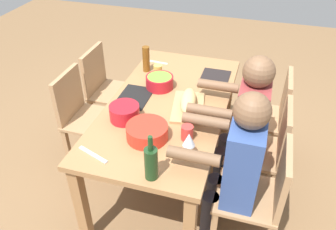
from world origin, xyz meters
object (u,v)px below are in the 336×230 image
Objects in this scene: chair_far_right at (106,87)px; wine_bottle at (151,162)px; chair_near_center at (266,148)px; dining_table at (168,113)px; diner_near_left at (236,163)px; serving_bowl_salad at (160,81)px; wine_glass at (189,141)px; chair_far_center at (82,114)px; serving_bowl_greens at (124,112)px; cup_near_left at (187,133)px; beer_bottle at (146,59)px; chair_near_left at (261,194)px; cutting_board at (188,107)px; bread_loaf at (188,101)px; chair_near_right at (269,114)px; serving_bowl_fruit at (147,131)px; diner_near_center at (244,121)px; cup_far_right at (158,70)px.

chair_far_right is 2.93× the size of wine_bottle.
chair_near_center and chair_far_right have the same top height.
dining_table is 1.37× the size of diner_near_left.
serving_bowl_salad is 1.30× the size of wine_glass.
chair_near_center is 3.95× the size of serving_bowl_salad.
serving_bowl_greens is (-0.28, -0.52, 0.32)m from chair_far_center.
wine_glass reaches higher than cup_near_left.
cup_near_left is (-0.78, -0.55, -0.06)m from beer_bottle.
chair_near_left reaches higher than serving_bowl_greens.
beer_bottle is (0.42, 1.06, 0.37)m from chair_near_center.
chair_near_left is 0.60m from wine_glass.
diner_near_left is 3.00× the size of cutting_board.
serving_bowl_greens is at bearing -118.14° from chair_far_center.
chair_far_right is at bearing 36.18° from wine_bottle.
chair_far_center is at bearing 49.67° from wine_bottle.
dining_table is at bearing 58.76° from chair_near_left.
chair_far_center is 0.70m from beer_bottle.
chair_near_center is at bearing -22.06° from diner_near_left.
wine_bottle reaches higher than bread_loaf.
wine_glass is 0.17m from cup_near_left.
chair_near_right is 1.20m from serving_bowl_fruit.
wine_bottle reaches higher than serving_bowl_fruit.
diner_near_left reaches higher than cutting_board.
cup_near_left is at bearing 137.86° from diner_near_center.
dining_table is 0.89m from chair_near_left.
serving_bowl_greens is 0.51× the size of cutting_board.
chair_near_left and chair_near_right have the same top height.
chair_far_center and chair_near_right have the same top height.
beer_bottle is 1.11m from wine_glass.
serving_bowl_salad is (0.64, 0.69, 0.10)m from diner_near_left.
cup_near_left is at bearing -167.18° from bread_loaf.
chair_near_right is (0.45, 0.00, 0.00)m from chair_near_center.
chair_far_right is (0.91, 1.31, -0.21)m from diner_near_left.
chair_far_center is 3.86× the size of beer_bottle.
cutting_board is at bearing 92.64° from chair_near_center.
cutting_board is 0.35m from cup_near_left.
serving_bowl_salad is at bearing 106.70° from chair_near_right.
cup_far_right is (0.38, -0.54, 0.30)m from chair_far_center.
wine_glass reaches higher than chair_near_right.
serving_bowl_fruit is at bearing 73.65° from wine_glass.
chair_far_right is at bearing 82.66° from cup_far_right.
chair_far_right is at bearing 67.11° from serving_bowl_salad.
dining_table is at bearing -39.11° from serving_bowl_greens.
serving_bowl_greens is at bearing 79.67° from cup_near_left.
cup_near_left is at bearing -100.33° from serving_bowl_greens.
dining_table is at bearing 90.00° from diner_near_center.
diner_near_left is at bearing -136.48° from bread_loaf.
serving_bowl_greens is at bearing 177.97° from cup_far_right.
serving_bowl_greens is at bearing 37.31° from wine_bottle.
cup_far_right is (0.75, 0.44, -0.00)m from cup_near_left.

